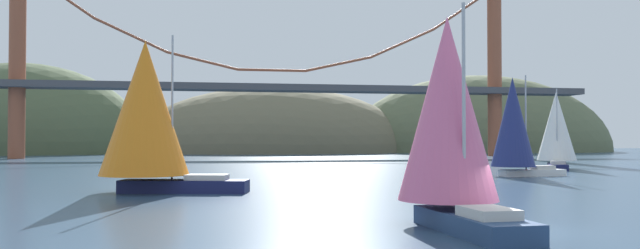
% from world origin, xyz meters
% --- Properties ---
extents(ground_plane, '(360.00, 360.00, 0.00)m').
position_xyz_m(ground_plane, '(0.00, 0.00, 0.00)').
color(ground_plane, '#2D4760').
extents(headland_center, '(73.23, 44.00, 33.21)m').
position_xyz_m(headland_center, '(5.00, 135.00, 0.00)').
color(headland_center, '#6B664C').
rests_on(headland_center, ground_plane).
extents(headland_left, '(58.44, 44.00, 42.65)m').
position_xyz_m(headland_left, '(-55.00, 135.00, 0.00)').
color(headland_left, '#4C5B3D').
rests_on(headland_left, ground_plane).
extents(headland_right, '(73.90, 44.00, 40.83)m').
position_xyz_m(headland_right, '(60.00, 135.00, 0.00)').
color(headland_right, '#5B6647').
rests_on(headland_right, ground_plane).
extents(suspension_bridge, '(125.91, 6.00, 34.15)m').
position_xyz_m(suspension_bridge, '(0.00, 95.00, 14.64)').
color(suspension_bridge, brown).
rests_on(suspension_bridge, ground_plane).
extents(sailboat_pink_spinnaker, '(4.25, 7.74, 8.81)m').
position_xyz_m(sailboat_pink_spinnaker, '(-2.44, 1.63, 4.44)').
color(sailboat_pink_spinnaker, navy).
rests_on(sailboat_pink_spinnaker, ground_plane).
extents(sailboat_navy_sail, '(7.45, 4.39, 9.49)m').
position_xyz_m(sailboat_navy_sail, '(16.02, 31.67, 4.86)').
color(sailboat_navy_sail, white).
rests_on(sailboat_navy_sail, ground_plane).
extents(sailboat_white_mainsail, '(6.60, 8.45, 9.25)m').
position_xyz_m(sailboat_white_mainsail, '(28.05, 44.45, 4.71)').
color(sailboat_white_mainsail, '#191E4C').
rests_on(sailboat_white_mainsail, ground_plane).
extents(sailboat_orange_sail, '(10.38, 7.00, 10.36)m').
position_xyz_m(sailboat_orange_sail, '(-16.02, 20.15, 5.32)').
color(sailboat_orange_sail, '#191E4C').
rests_on(sailboat_orange_sail, ground_plane).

